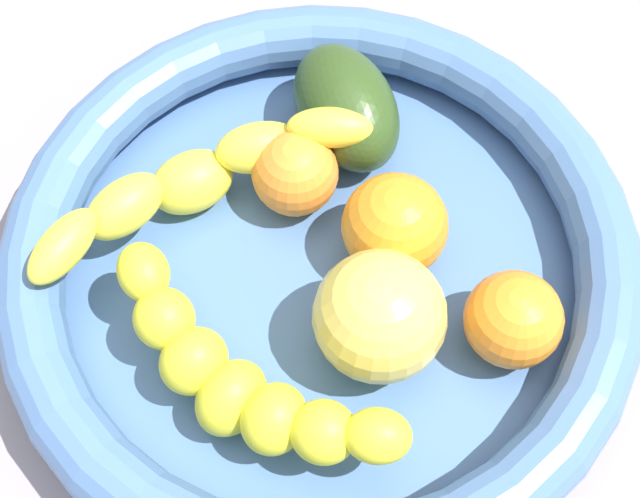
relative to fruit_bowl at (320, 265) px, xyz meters
The scene contains 9 objects.
kitchen_counter 4.62cm from the fruit_bowl, ahead, with size 120.00×120.00×3.00cm, color gray.
fruit_bowl is the anchor object (origin of this frame).
banana_draped_left 9.25cm from the fruit_bowl, 63.96° to the right, with size 18.89×9.54×5.80cm.
banana_draped_right 8.90cm from the fruit_bowl, 156.97° to the right, with size 8.02×22.28×5.90cm.
orange_front 4.99cm from the fruit_bowl, 72.95° to the left, with size 6.19×6.19×6.19cm, color orange.
orange_mid_left 5.79cm from the fruit_bowl, 159.89° to the left, with size 5.25×5.25×5.25cm, color orange.
orange_mid_right 11.54cm from the fruit_bowl, 32.45° to the left, with size 5.49×5.49×5.49cm, color orange.
avocado_dark 10.26cm from the fruit_bowl, 135.09° to the left, with size 9.13×5.93×6.22cm, color #2A431A.
apple_yellow 6.11cm from the fruit_bowl, ahead, with size 7.33×7.33×7.33cm, color #DBBF52.
Camera 1 is at (19.72, -14.18, 53.70)cm, focal length 51.20 mm.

